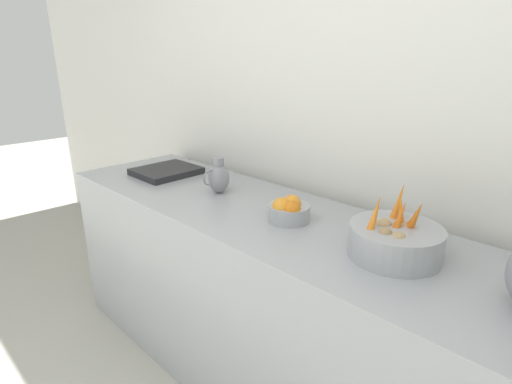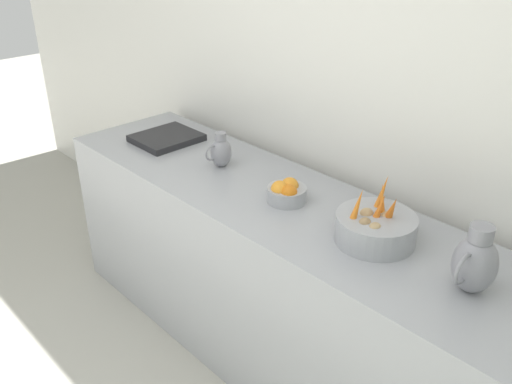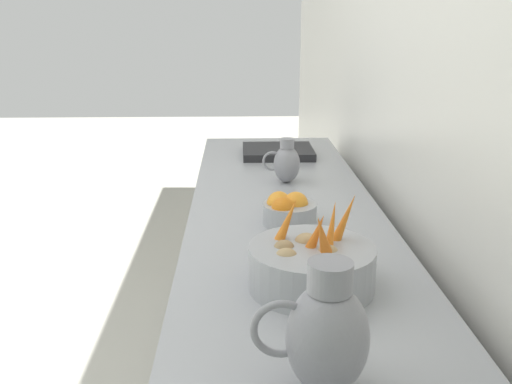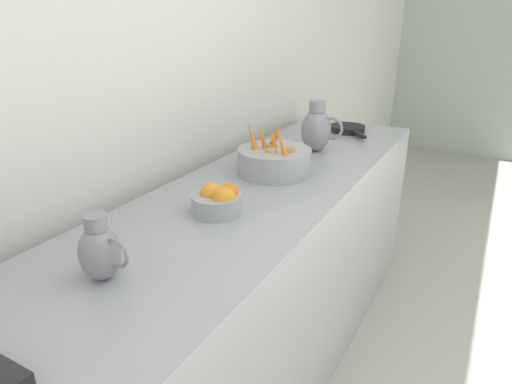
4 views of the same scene
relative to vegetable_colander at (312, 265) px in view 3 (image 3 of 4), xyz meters
name	(u,v)px [view 3 (image 3 of 4)]	position (x,y,z in m)	size (l,w,h in m)	color
prep_counter	(290,364)	(0.01, -0.35, -0.52)	(0.67, 2.96, 0.92)	#9EA0A5
vegetable_colander	(312,265)	(0.00, 0.00, 0.00)	(0.32, 0.32, 0.24)	#9EA0A5
orange_bowl	(287,209)	(0.02, -0.46, -0.01)	(0.18, 0.18, 0.11)	#9EA0A5
metal_pitcher_tall	(326,334)	(0.03, 0.41, 0.05)	(0.21, 0.15, 0.25)	gray
metal_pitcher_short	(286,163)	(-0.02, -0.95, 0.02)	(0.15, 0.11, 0.18)	gray
counter_sink_basin	(278,152)	(-0.01, -1.42, -0.04)	(0.34, 0.30, 0.04)	#232326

